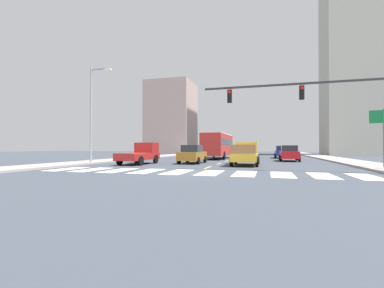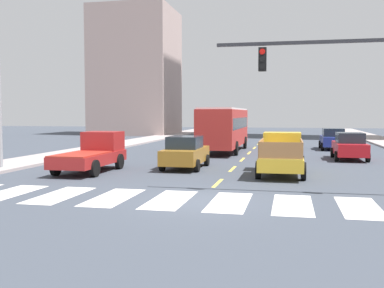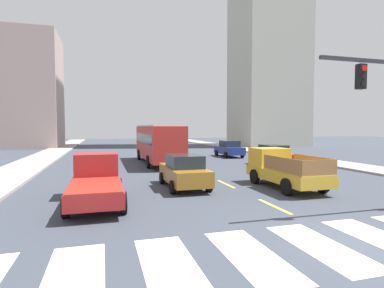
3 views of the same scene
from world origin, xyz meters
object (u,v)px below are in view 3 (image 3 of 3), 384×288
at_px(pickup_dark, 96,180).
at_px(sedan_near_right, 184,171).
at_px(pickup_stakebed, 282,169).
at_px(sedan_far, 272,155).
at_px(city_bus, 158,141).
at_px(sedan_near_left, 229,149).

bearing_deg(pickup_dark, sedan_near_right, 24.54).
xyz_separation_m(pickup_stakebed, sedan_far, (4.07, 7.77, -0.08)).
bearing_deg(city_bus, pickup_dark, -110.69).
xyz_separation_m(pickup_dark, city_bus, (4.84, 13.03, 1.03)).
height_order(pickup_stakebed, city_bus, city_bus).
bearing_deg(sedan_far, sedan_near_left, 94.13).
bearing_deg(sedan_far, pickup_stakebed, -115.49).
height_order(pickup_dark, sedan_far, pickup_dark).
bearing_deg(pickup_stakebed, sedan_near_right, 166.08).
bearing_deg(sedan_near_right, pickup_dark, -156.77).
xyz_separation_m(city_bus, sedan_near_left, (8.30, 3.88, -1.09)).
relative_size(sedan_near_left, sedan_far, 1.00).
height_order(sedan_near_left, sedan_near_right, same).
height_order(sedan_near_left, sedan_far, same).
xyz_separation_m(sedan_near_right, sedan_far, (9.11, 6.66, 0.00)).
distance_m(city_bus, sedan_near_left, 9.23).
relative_size(pickup_dark, sedan_near_left, 1.18).
height_order(pickup_dark, sedan_near_right, pickup_dark).
xyz_separation_m(pickup_dark, sedan_far, (13.42, 8.67, -0.06)).
relative_size(pickup_stakebed, city_bus, 0.48).
xyz_separation_m(city_bus, sedan_near_right, (-0.52, -11.02, -1.09)).
distance_m(pickup_dark, sedan_near_left, 21.42).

